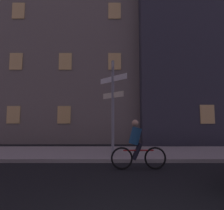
% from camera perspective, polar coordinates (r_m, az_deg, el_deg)
% --- Properties ---
extents(sidewalk_kerb, '(40.00, 3.47, 0.14)m').
position_cam_1_polar(sidewalk_kerb, '(8.83, 1.74, -14.84)').
color(sidewalk_kerb, '#9E9991').
rests_on(sidewalk_kerb, ground_plane).
extents(signpost, '(1.14, 1.24, 4.05)m').
position_cam_1_polar(signpost, '(7.79, 0.38, 2.15)').
color(signpost, gray).
rests_on(signpost, sidewalk_kerb).
extents(cyclist, '(1.82, 0.33, 1.61)m').
position_cam_1_polar(cyclist, '(6.17, 7.94, -12.66)').
color(cyclist, black).
rests_on(cyclist, ground_plane).
extents(building_left_block, '(13.88, 6.33, 17.99)m').
position_cam_1_polar(building_left_block, '(17.98, -17.12, 19.55)').
color(building_left_block, slate).
rests_on(building_left_block, ground_plane).
extents(building_right_block, '(11.01, 7.69, 20.84)m').
position_cam_1_polar(building_right_block, '(19.21, 24.91, 22.85)').
color(building_right_block, '#383842').
rests_on(building_right_block, ground_plane).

